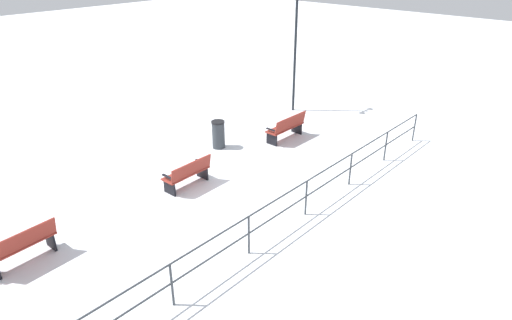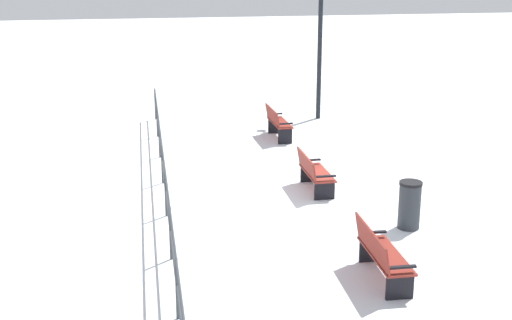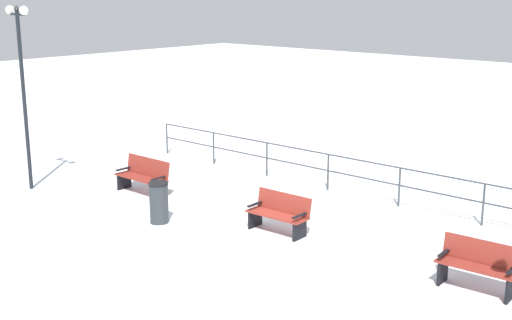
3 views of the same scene
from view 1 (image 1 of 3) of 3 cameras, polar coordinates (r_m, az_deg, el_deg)
ground_plane at (r=13.22m, az=-9.12°, el=-3.19°), size 80.00×80.00×0.00m
bench_nearest at (r=15.94m, az=4.00°, el=4.28°), size 0.57×1.65×0.94m
bench_second at (r=12.90m, az=-8.82°, el=-1.70°), size 0.61×1.48×0.87m
bench_third at (r=11.07m, az=-27.96°, el=-9.70°), size 0.58×1.47×0.92m
lamppost_near at (r=18.26m, az=5.19°, el=16.34°), size 0.24×0.91×4.93m
waterfront_railing at (r=10.65m, az=3.07°, el=-6.28°), size 0.05×15.31×1.02m
trash_bin at (r=15.30m, az=-4.89°, el=3.32°), size 0.46×0.46×0.98m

